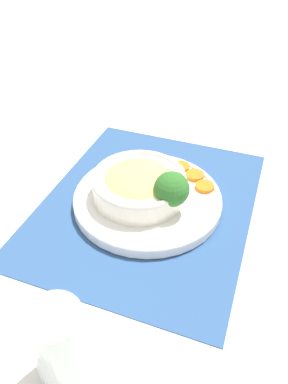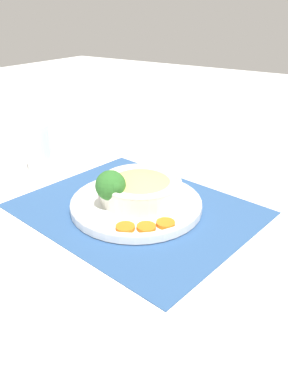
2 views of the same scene
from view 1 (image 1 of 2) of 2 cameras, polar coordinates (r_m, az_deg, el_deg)
name	(u,v)px [view 1 (image 1 of 2)]	position (r m, az deg, el deg)	size (l,w,h in m)	color
ground_plane	(147,204)	(0.72, 0.53, -1.86)	(4.00, 4.00, 0.00)	white
placemat	(147,203)	(0.72, 0.53, -1.74)	(0.53, 0.45, 0.00)	#2D5184
plate	(147,198)	(0.71, 0.53, -0.94)	(0.28, 0.28, 0.02)	white
bowl	(139,183)	(0.69, -0.74, 1.33)	(0.18, 0.18, 0.05)	silver
broccoli_floret	(172,190)	(0.65, 4.25, 0.33)	(0.06, 0.06, 0.08)	#84AD5B
carrot_slice_near	(205,187)	(0.73, 9.21, 0.82)	(0.04, 0.04, 0.01)	orange
carrot_slice_middle	(195,175)	(0.76, 7.76, 2.54)	(0.04, 0.04, 0.01)	orange
carrot_slice_far	(181,167)	(0.78, 5.61, 3.84)	(0.04, 0.04, 0.01)	orange
water_glass	(61,348)	(0.49, -12.50, -22.21)	(0.07, 0.07, 0.12)	silver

